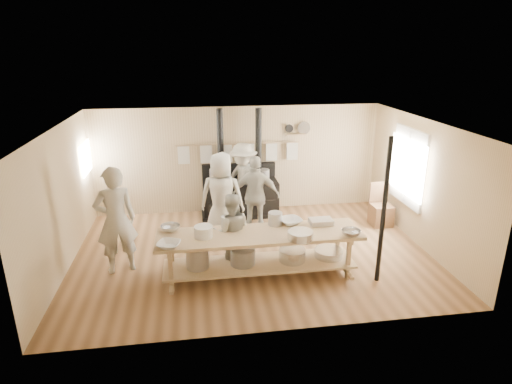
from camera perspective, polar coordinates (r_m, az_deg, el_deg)
The scene contains 24 objects.
ground at distance 8.70m, azimuth -0.47°, elevation -8.17°, with size 7.00×7.00×0.00m, color brown.
room_shell at distance 8.09m, azimuth -0.50°, elevation 2.12°, with size 7.00×7.00×7.00m.
window_right at distance 9.75m, azimuth 19.66°, elevation 3.19°, with size 0.09×1.50×1.65m.
left_opening at distance 10.23m, azimuth -21.73°, elevation 4.24°, with size 0.00×0.90×0.90m.
stove at distance 10.43m, azimuth -2.13°, elevation -0.33°, with size 1.90×0.75×2.60m.
towel_rail at distance 10.40m, azimuth -2.34°, elevation 5.62°, with size 3.00×0.04×0.47m.
back_wall_shelf at distance 10.59m, azimuth 5.58°, elevation 8.22°, with size 0.63×0.14×0.32m.
prep_table at distance 7.67m, azimuth 0.41°, elevation -7.76°, with size 3.60×0.90×0.85m.
support_post at distance 7.53m, azimuth 16.65°, elevation -2.62°, with size 0.08×0.08×2.60m, color black.
cook_far_left at distance 8.06m, azimuth -18.18°, elevation -3.61°, with size 0.73×0.48×2.00m, color #B7B5A2.
cook_left at distance 7.82m, azimuth -3.31°, elevation -5.40°, with size 0.73×0.57×1.49m, color #B7B5A2.
cook_center at distance 8.99m, azimuth -4.58°, elevation -0.67°, with size 0.93×0.61×1.91m, color #B7B5A2.
cook_right at distance 9.26m, azimuth -0.02°, elevation -0.49°, with size 1.03×0.43×1.76m, color #B7B5A2.
cook_by_window at distance 10.15m, azimuth -1.70°, elevation 1.48°, with size 1.18×0.68×1.83m, color #B7B5A2.
chair at distance 10.33m, azimuth 16.30°, elevation -2.68°, with size 0.46×0.46×0.98m.
bowl_white_a at distance 7.15m, azimuth -11.56°, elevation -6.91°, with size 0.37×0.37×0.09m, color white.
bowl_steel_a at distance 7.74m, azimuth -11.35°, elevation -4.74°, with size 0.34×0.34×0.11m, color silver.
bowl_white_b at distance 7.92m, azimuth 4.63°, elevation -3.90°, with size 0.40×0.40×0.10m, color white.
bowl_steel_b at distance 7.59m, azimuth 12.56°, elevation -5.33°, with size 0.33×0.33×0.10m, color silver.
roasting_pan at distance 7.98m, azimuth 8.66°, elevation -3.91°, with size 0.42×0.28×0.09m, color #B2B2B7.
mixing_bowl_large at distance 7.33m, azimuth 5.93°, elevation -5.73°, with size 0.44×0.44×0.14m, color silver.
bucket_galv at distance 7.83m, azimuth 2.58°, elevation -3.56°, with size 0.26×0.26×0.24m, color gray.
deep_bowl_enamel at distance 7.40m, azimuth -7.02°, elevation -5.28°, with size 0.32×0.32×0.20m, color white.
pitcher at distance 7.72m, azimuth -4.17°, elevation -4.01°, with size 0.14×0.14×0.22m, color white.
Camera 1 is at (-1.07, -7.66, 3.98)m, focal length 30.00 mm.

